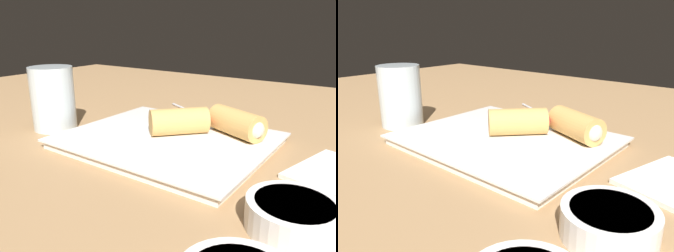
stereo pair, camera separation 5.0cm
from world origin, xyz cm
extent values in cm
cube|color=#A87F54|center=(0.00, 0.00, 1.00)|extent=(180.00, 140.00, 2.00)
cube|color=white|center=(2.07, -2.43, 2.60)|extent=(29.55, 24.23, 1.20)
cube|color=white|center=(2.07, -2.43, 3.35)|extent=(30.73, 25.20, 0.30)
cylinder|color=#DBA356|center=(-6.38, -8.84, 5.58)|extent=(9.99, 7.32, 4.16)
sphere|color=beige|center=(-10.00, -7.34, 5.58)|extent=(2.71, 2.71, 2.71)
cylinder|color=#DBA356|center=(1.31, -4.36, 5.58)|extent=(9.23, 9.49, 4.16)
sphere|color=#B23D2D|center=(-1.35, -7.24, 5.58)|extent=(2.71, 2.71, 2.71)
cylinder|color=white|center=(-19.96, 8.96, 3.42)|extent=(8.74, 8.74, 2.84)
cylinder|color=beige|center=(-19.96, 8.96, 4.58)|extent=(7.16, 7.16, 0.51)
cylinder|color=silver|center=(10.85, -22.15, 2.25)|extent=(11.08, 5.84, 0.50)
ellipsoid|color=silver|center=(0.53, -17.03, 2.56)|extent=(4.03, 3.69, 1.13)
cylinder|color=silver|center=(23.92, 2.09, 7.58)|extent=(7.57, 7.57, 11.16)
camera|label=1|loc=(-25.58, 37.11, 20.38)|focal=35.00mm
camera|label=2|loc=(-29.56, 34.01, 20.38)|focal=35.00mm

